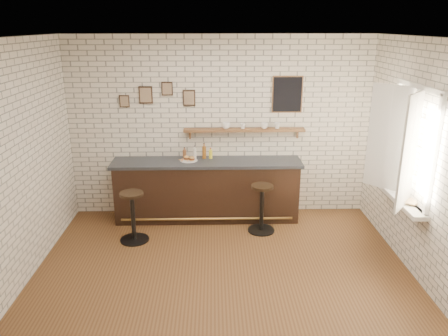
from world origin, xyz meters
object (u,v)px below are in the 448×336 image
Objects in this scene: shelf_cup_c at (264,126)px; book_lower at (405,202)px; bitters_bottle_amber at (204,152)px; condiment_bottle_yellow at (211,154)px; bitters_bottle_white at (195,153)px; bar_stool_right at (262,207)px; ciabatta_sandwich at (189,158)px; bar_counter at (207,190)px; shelf_cup_a at (226,126)px; bitters_bottle_brown at (185,154)px; book_upper at (405,200)px; sandwich_plate at (189,160)px; bar_stool_left at (133,215)px; shelf_cup_b at (243,126)px; shelf_cup_d at (277,126)px.

shelf_cup_c is 2.54m from book_lower.
condiment_bottle_yellow is at bearing -0.00° from bitters_bottle_amber.
bitters_bottle_white is 0.82× the size of bitters_bottle_amber.
bar_stool_right is at bearing -39.97° from condiment_bottle_yellow.
ciabatta_sandwich is 1.34m from shelf_cup_c.
condiment_bottle_yellow reaches higher than book_lower.
condiment_bottle_yellow is 1.00m from shelf_cup_c.
shelf_cup_a is (0.32, 0.20, 1.05)m from bar_counter.
bitters_bottle_brown reaches higher than condiment_bottle_yellow.
bitters_bottle_white reaches higher than book_lower.
bitters_bottle_brown is 0.92× the size of book_upper.
bitters_bottle_amber is (0.33, 0.00, 0.03)m from bitters_bottle_brown.
sandwich_plate is 1.17× the size of book_lower.
bar_stool_right is (1.97, 0.28, -0.00)m from bar_stool_left.
sandwich_plate reaches higher than bar_stool_left.
bitters_bottle_white is 1.43m from bar_stool_right.
bitters_bottle_amber is 0.77m from shelf_cup_b.
bitters_bottle_amber is 3.18m from book_upper.
book_upper reaches higher than bar_stool_right.
condiment_bottle_yellow is 3.11m from book_lower.
bar_counter is at bearing -4.99° from sandwich_plate.
bitters_bottle_brown is 1.08× the size of condiment_bottle_yellow.
bar_counter is at bearing 128.81° from shelf_cup_c.
bitters_bottle_amber is 1.33m from bar_stool_right.
shelf_cup_b reaches higher than bar_stool_left.
bar_counter is 22.59× the size of shelf_cup_a.
shelf_cup_b is at bearing -0.66° from shelf_cup_a.
bar_counter is at bearing 35.91° from bar_stool_left.
bitters_bottle_amber is at bearing 133.65° from book_lower.
sandwich_plate is at bearing 137.80° from book_lower.
shelf_cup_a is (0.62, 0.18, 0.54)m from sandwich_plate.
bar_stool_left is (-1.10, -0.80, -0.09)m from bar_counter.
book_lower is at bearing -33.96° from bitters_bottle_amber.
book_lower is at bearing -65.26° from shelf_cup_d.
sandwich_plate is 0.17m from bitters_bottle_white.
bar_counter is 14.12× the size of bitters_bottle_white.
bitters_bottle_amber is 1.47× the size of condiment_bottle_yellow.
bar_stool_left reaches higher than bar_stool_right.
shelf_cup_c reaches higher than condiment_bottle_yellow.
ciabatta_sandwich reaches higher than book_upper.
bitters_bottle_brown is 3.47m from book_lower.
sandwich_plate is at bearing -58.59° from bitters_bottle_brown.
shelf_cup_a is 2.99m from book_lower.
shelf_cup_d is (1.17, 0.20, 1.04)m from bar_counter.
condiment_bottle_yellow is 0.24× the size of bar_stool_right.
condiment_bottle_yellow is 0.76× the size of book_lower.
sandwich_plate is 3.33m from book_upper.
bitters_bottle_amber is 3.19m from book_lower.
condiment_bottle_yellow is 1.52× the size of shelf_cup_c.
bitters_bottle_brown is (-0.08, 0.12, 0.04)m from ciabatta_sandwich.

